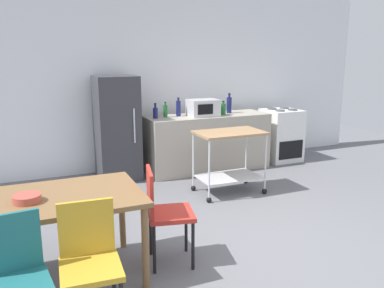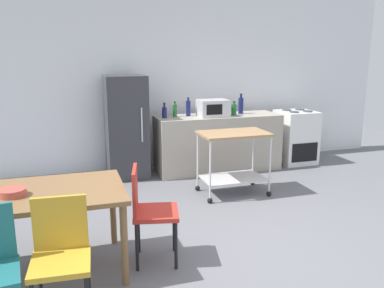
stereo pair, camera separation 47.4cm
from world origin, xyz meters
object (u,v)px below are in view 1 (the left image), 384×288
at_px(bottle_wine, 178,108).
at_px(microwave, 203,108).
at_px(dining_table, 48,207).
at_px(chair_teal, 15,275).
at_px(chair_red, 163,209).
at_px(kitchen_cart, 229,152).
at_px(stove_oven, 281,135).
at_px(fruit_bowl, 27,199).
at_px(bottle_vinegar, 165,111).
at_px(bottle_hot_sauce, 155,112).
at_px(bottle_soda, 229,105).
at_px(bottle_olive_oil, 223,109).
at_px(chair_mustard, 89,258).
at_px(refrigerator, 117,128).

bearing_deg(bottle_wine, microwave, -21.64).
xyz_separation_m(dining_table, chair_teal, (-0.26, -0.72, -0.15)).
distance_m(chair_red, kitchen_cart, 2.04).
height_order(stove_oven, fruit_bowl, stove_oven).
bearing_deg(microwave, bottle_vinegar, 166.43).
bearing_deg(bottle_hot_sauce, chair_red, -107.07).
relative_size(kitchen_cart, bottle_wine, 3.12).
distance_m(bottle_hot_sauce, bottle_soda, 1.29).
bearing_deg(kitchen_cart, bottle_olive_oil, 66.60).
relative_size(chair_red, microwave, 1.93).
bearing_deg(bottle_wine, chair_teal, -126.19).
distance_m(chair_mustard, chair_teal, 0.47).
xyz_separation_m(dining_table, stove_oven, (4.07, 2.51, -0.22)).
height_order(chair_red, chair_mustard, same).
xyz_separation_m(chair_teal, microwave, (2.77, 3.15, 0.51)).
height_order(chair_red, stove_oven, stove_oven).
relative_size(kitchen_cart, bottle_olive_oil, 4.11).
bearing_deg(chair_teal, bottle_vinegar, 49.96).
bearing_deg(fruit_bowl, chair_mustard, -60.89).
bearing_deg(chair_red, chair_mustard, 141.88).
bearing_deg(microwave, chair_mustard, -126.48).
bearing_deg(dining_table, bottle_soda, 40.01).
distance_m(chair_mustard, bottle_hot_sauce, 3.59).
height_order(bottle_vinegar, bottle_olive_oil, bottle_vinegar).
xyz_separation_m(chair_teal, bottle_hot_sauce, (2.01, 3.24, 0.47)).
distance_m(stove_oven, bottle_wine, 2.01).
relative_size(dining_table, bottle_olive_oil, 6.78).
distance_m(chair_teal, bottle_olive_oil, 4.46).
relative_size(bottle_hot_sauce, bottle_wine, 0.79).
height_order(refrigerator, bottle_olive_oil, refrigerator).
relative_size(chair_mustard, bottle_soda, 2.73).
height_order(dining_table, refrigerator, refrigerator).
height_order(chair_teal, fruit_bowl, chair_teal).
height_order(chair_mustard, stove_oven, stove_oven).
relative_size(chair_red, kitchen_cart, 0.98).
distance_m(stove_oven, kitchen_cart, 2.02).
distance_m(chair_mustard, fruit_bowl, 0.77).
height_order(dining_table, bottle_wine, bottle_wine).
height_order(bottle_wine, fruit_bowl, bottle_wine).
relative_size(chair_red, refrigerator, 0.57).
bearing_deg(refrigerator, chair_red, -94.59).
xyz_separation_m(kitchen_cart, bottle_wine, (-0.26, 1.20, 0.45)).
distance_m(bottle_hot_sauce, bottle_olive_oil, 1.12).
xyz_separation_m(bottle_hot_sauce, bottle_wine, (0.40, 0.05, 0.04)).
bearing_deg(microwave, bottle_olive_oil, 0.85).
height_order(dining_table, kitchen_cart, kitchen_cart).
bearing_deg(bottle_vinegar, bottle_hot_sauce, -164.31).
bearing_deg(bottle_vinegar, refrigerator, 178.50).
bearing_deg(bottle_olive_oil, refrigerator, 174.81).
xyz_separation_m(bottle_vinegar, bottle_soda, (1.11, -0.02, 0.04)).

